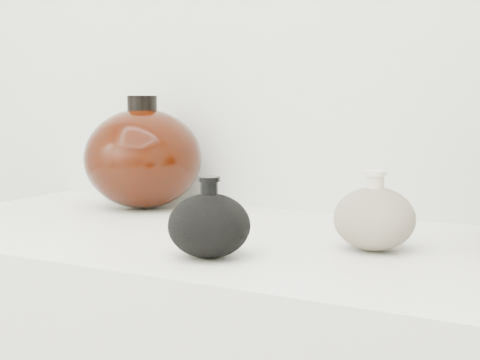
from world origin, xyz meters
The scene contains 3 objects.
black_gourd_vase centered at (-0.01, 0.81, 0.94)m, with size 0.12×0.12×0.10m.
cream_gourd_vase centered at (0.17, 0.95, 0.94)m, with size 0.14×0.14×0.11m.
left_round_pot centered at (-0.31, 1.09, 0.99)m, with size 0.22×0.22×0.21m.
Camera 1 is at (0.42, 0.09, 1.10)m, focal length 50.00 mm.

